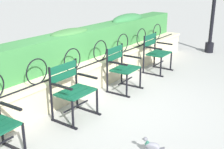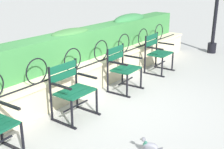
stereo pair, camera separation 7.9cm
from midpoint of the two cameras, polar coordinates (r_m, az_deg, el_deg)
ground_plane at (r=5.14m, az=1.57°, el=-6.08°), size 60.00×60.00×0.00m
stone_wall at (r=5.57m, az=-6.12°, el=-1.21°), size 8.37×0.41×0.52m
iron_arch_fence at (r=5.26m, az=-6.96°, el=2.63°), size 7.81×0.02×0.42m
hedge_row at (r=5.73m, az=-8.91°, el=5.22°), size 8.20×0.48×0.71m
park_chair_centre_left at (r=4.64m, az=-7.33°, el=-2.79°), size 0.61×0.52×0.87m
park_chair_centre_right at (r=5.68m, az=2.43°, el=1.39°), size 0.59×0.55×0.86m
park_chair_rightmost at (r=6.86m, az=9.04°, el=4.29°), size 0.60×0.53×0.87m
pigeon_near_chairs at (r=3.86m, az=8.04°, el=-13.56°), size 0.15×0.29×0.22m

